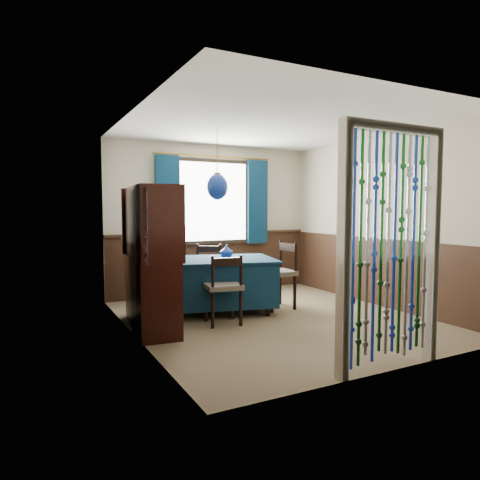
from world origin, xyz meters
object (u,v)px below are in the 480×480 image
chair_right (278,273)px  pendant_lamp (217,187)px  chair_near (224,287)px  chair_far (208,271)px  chair_left (154,279)px  vase_table (226,252)px  sideboard (150,280)px  vase_sideboard (148,249)px  dining_table (218,281)px  bowl_shelf (163,231)px

chair_right → pendant_lamp: size_ratio=1.02×
chair_near → chair_far: bearing=84.6°
chair_far → chair_right: 1.14m
chair_left → chair_right: (1.71, -0.43, 0.02)m
pendant_lamp → vase_table: bearing=1.4°
chair_right → sideboard: (-1.93, -0.20, 0.08)m
chair_left → pendant_lamp: size_ratio=0.97×
vase_sideboard → chair_left: bearing=64.7°
dining_table → chair_near: chair_near is taller
chair_near → vase_table: vase_table is taller
chair_far → chair_right: (0.74, -0.86, 0.04)m
vase_table → chair_left: bearing=166.7°
pendant_lamp → vase_sideboard: 1.28m
dining_table → bowl_shelf: 1.45m
chair_far → vase_sideboard: 1.44m
sideboard → bowl_shelf: bearing=-74.2°
bowl_shelf → chair_left: bearing=80.7°
chair_near → pendant_lamp: size_ratio=0.93×
dining_table → vase_table: bearing=16.2°
chair_far → bowl_shelf: (-1.13, -1.39, 0.72)m
vase_sideboard → dining_table: bearing=5.6°
vase_table → bowl_shelf: (-1.14, -0.73, 0.36)m
chair_near → pendant_lamp: 1.43m
chair_far → dining_table: bearing=110.6°
chair_right → vase_table: chair_right is taller
dining_table → sideboard: bearing=-144.8°
chair_near → vase_table: size_ratio=5.15×
vase_table → vase_sideboard: vase_sideboard is taller
chair_far → vase_sideboard: vase_sideboard is taller
dining_table → chair_right: (0.87, -0.20, 0.08)m
dining_table → pendant_lamp: (0.00, -0.00, 1.30)m
bowl_shelf → vase_sideboard: bowl_shelf is taller
dining_table → pendant_lamp: bearing=-61.2°
dining_table → vase_sideboard: size_ratio=10.16×
sideboard → bowl_shelf: size_ratio=8.13×
chair_right → pendant_lamp: bearing=78.2°
dining_table → chair_far: size_ratio=2.01×
chair_left → chair_right: size_ratio=0.95×
dining_table → vase_sideboard: bearing=-159.6°
chair_near → chair_left: bearing=135.5°
chair_near → bowl_shelf: bearing=-164.1°
chair_left → chair_right: 1.77m
chair_right → chair_left: bearing=76.8°
chair_right → vase_sideboard: vase_sideboard is taller
pendant_lamp → vase_table: 0.92m
pendant_lamp → bowl_shelf: bearing=-144.1°
dining_table → chair_far: bearing=93.6°
chair_near → chair_left: size_ratio=0.96×
dining_table → pendant_lamp: pendant_lamp is taller
chair_right → vase_table: 0.82m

